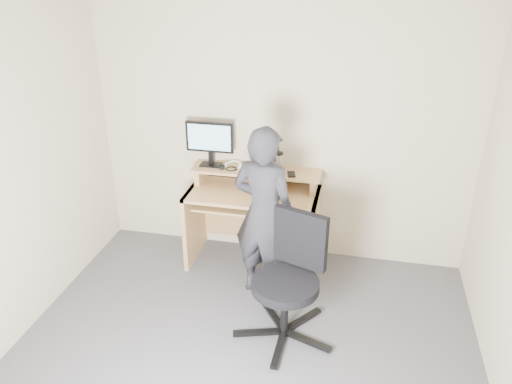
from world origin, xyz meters
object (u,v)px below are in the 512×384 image
at_px(person, 264,215).
at_px(office_chair, 290,274).
at_px(desk, 255,208).
at_px(monitor, 210,140).

bearing_deg(person, office_chair, 138.71).
bearing_deg(desk, office_chair, -63.40).
height_order(monitor, person, person).
height_order(monitor, office_chair, monitor).
bearing_deg(monitor, person, -43.53).
bearing_deg(office_chair, monitor, 150.79).
bearing_deg(desk, monitor, 169.86).
distance_m(monitor, office_chair, 1.54).
bearing_deg(monitor, desk, -10.57).
bearing_deg(person, desk, -53.47).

